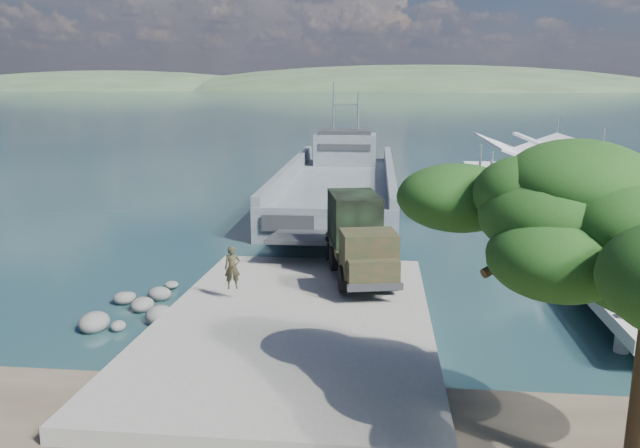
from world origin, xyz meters
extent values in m
plane|color=#1A3940|center=(0.00, 0.00, 0.00)|extent=(1400.00, 1400.00, 0.00)
cube|color=gray|center=(0.00, -1.00, 0.25)|extent=(10.00, 18.00, 0.50)
cube|color=#9F9F96|center=(13.00, 18.00, 1.00)|extent=(4.00, 44.00, 0.50)
cube|color=#515B5F|center=(-0.24, 24.80, 0.42)|extent=(8.63, 27.78, 2.31)
cube|color=#515B5F|center=(-4.11, 24.76, 2.12)|extent=(0.88, 27.69, 1.20)
cube|color=#515B5F|center=(3.64, 24.85, 2.12)|extent=(0.88, 27.69, 1.20)
cube|color=#515B5F|center=(-0.07, 11.05, 0.92)|extent=(8.31, 0.47, 2.40)
cube|color=#515B5F|center=(-0.34, 34.03, 2.95)|extent=(5.58, 3.76, 2.77)
cube|color=#2B2D30|center=(-0.34, 34.03, 4.52)|extent=(4.65, 3.01, 0.37)
cylinder|color=gray|center=(-1.45, 34.02, 6.64)|extent=(0.15, 0.15, 4.61)
cylinder|color=gray|center=(0.76, 34.04, 6.18)|extent=(0.15, 0.15, 3.69)
cylinder|color=black|center=(1.64, 1.74, 1.08)|extent=(0.63, 1.21, 1.16)
cylinder|color=black|center=(3.64, 2.16, 1.08)|extent=(0.63, 1.21, 1.16)
cylinder|color=black|center=(1.01, 4.70, 1.08)|extent=(0.63, 1.21, 1.16)
cylinder|color=black|center=(3.01, 5.13, 1.08)|extent=(0.63, 1.21, 1.16)
cylinder|color=black|center=(0.64, 6.45, 1.08)|extent=(0.63, 1.21, 1.16)
cylinder|color=black|center=(2.65, 6.87, 1.08)|extent=(0.63, 1.21, 1.16)
cube|color=black|center=(2.12, 4.39, 1.21)|extent=(3.31, 7.02, 0.22)
cube|color=black|center=(2.62, 2.04, 2.15)|extent=(2.54, 2.20, 1.78)
cube|color=black|center=(2.84, 1.00, 1.70)|extent=(2.17, 1.21, 0.89)
cube|color=black|center=(1.87, 5.61, 1.52)|extent=(3.02, 4.46, 0.31)
cube|color=black|center=(1.83, 5.79, 2.81)|extent=(2.79, 3.75, 2.23)
cube|color=#2B2D30|center=(2.93, 0.56, 1.17)|extent=(2.22, 0.68, 0.27)
imported|color=black|center=(-2.79, 0.65, 1.37)|extent=(0.73, 0.60, 1.73)
cube|color=white|center=(19.55, 26.06, 0.21)|extent=(2.92, 4.90, 0.77)
cube|color=white|center=(19.25, 25.25, 0.73)|extent=(1.60, 1.70, 0.51)
cylinder|color=gray|center=(19.55, 26.06, 3.00)|extent=(0.09, 0.09, 5.14)
cube|color=white|center=(18.05, 33.36, 0.24)|extent=(1.98, 5.35, 0.86)
cube|color=white|center=(18.13, 32.42, 0.81)|extent=(1.46, 1.64, 0.57)
cylinder|color=gray|center=(18.05, 33.36, 3.33)|extent=(0.10, 0.10, 5.72)
ellipsoid|color=#1A380F|center=(5.07, -6.84, 6.16)|extent=(3.08, 3.08, 1.76)
camera|label=1|loc=(3.15, -22.78, 9.08)|focal=35.00mm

